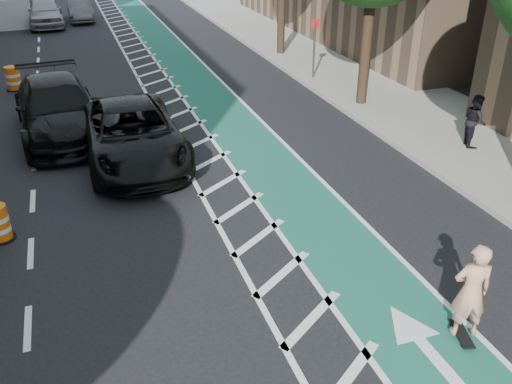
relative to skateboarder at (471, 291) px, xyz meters
name	(u,v)px	position (x,y,z in m)	size (l,w,h in m)	color
ground	(208,290)	(-3.70, 2.62, -0.97)	(120.00, 120.00, 0.00)	black
bike_lane	(219,108)	(-0.70, 12.62, -0.96)	(2.00, 90.00, 0.01)	#1C6351
buffer_strip	(178,112)	(-2.20, 12.62, -0.96)	(1.40, 90.00, 0.01)	silver
sidewalk_right	(378,88)	(5.80, 12.62, -0.89)	(5.00, 90.00, 0.15)	gray
curb_right	(321,94)	(3.35, 12.62, -0.89)	(0.12, 90.00, 0.16)	gray
sign_post	(314,48)	(3.90, 14.62, 0.38)	(0.35, 0.08, 2.47)	#4C4C4C
skateboard	(461,334)	(0.00, 0.00, -0.89)	(0.40, 0.75, 0.10)	black
skateboarder	(471,291)	(0.00, 0.00, 0.00)	(0.64, 0.42, 1.75)	tan
suv_near	(132,134)	(-4.17, 9.10, -0.18)	(2.62, 5.69, 1.58)	black
suv_far	(57,108)	(-6.10, 11.86, -0.12)	(2.37, 5.83, 1.69)	black
car_silver	(45,12)	(-6.45, 30.47, -0.14)	(1.96, 4.88, 1.66)	#9A9A9F
car_grey	(80,10)	(-4.39, 31.63, -0.30)	(1.43, 4.09, 1.35)	#5A595F
pedestrian	(475,120)	(5.34, 6.54, -0.05)	(0.75, 0.58, 1.54)	black
box_truck	(7,5)	(-8.61, 32.56, 0.06)	(2.95, 5.59, 2.24)	silver
barrel_b	(34,100)	(-6.89, 14.31, -0.53)	(0.68, 0.68, 0.93)	orange
barrel_c	(13,79)	(-7.70, 17.34, -0.53)	(0.68, 0.68, 0.92)	#FF620D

